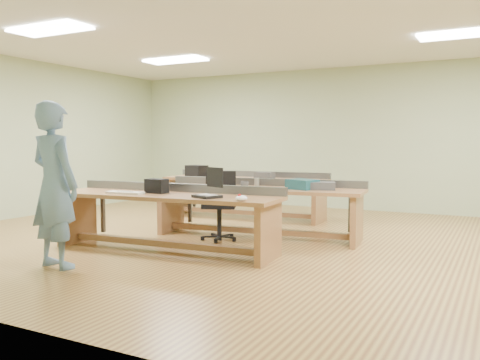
{
  "coord_description": "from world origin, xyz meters",
  "views": [
    {
      "loc": [
        3.14,
        -6.58,
        1.42
      ],
      "look_at": [
        -0.01,
        -0.6,
        0.92
      ],
      "focal_mm": 38.0,
      "sensor_mm": 36.0,
      "label": 1
    }
  ],
  "objects_px": {
    "task_chair": "(220,215)",
    "parts_bin_teal": "(302,184)",
    "camera_bag": "(157,186)",
    "laptop_base": "(207,196)",
    "mug": "(244,185)",
    "workbench_front": "(166,208)",
    "parts_bin_grey": "(321,186)",
    "drinks_can": "(257,182)",
    "workbench_back": "(245,188)",
    "person": "(55,185)",
    "workbench_mid": "(258,200)"
  },
  "relations": [
    {
      "from": "laptop_base",
      "to": "task_chair",
      "type": "xyz_separation_m",
      "value": [
        -0.48,
        1.13,
        -0.4
      ]
    },
    {
      "from": "parts_bin_teal",
      "to": "workbench_front",
      "type": "bearing_deg",
      "value": -132.7
    },
    {
      "from": "workbench_back",
      "to": "camera_bag",
      "type": "height_order",
      "value": "camera_bag"
    },
    {
      "from": "workbench_mid",
      "to": "task_chair",
      "type": "xyz_separation_m",
      "value": [
        -0.41,
        -0.44,
        -0.2
      ]
    },
    {
      "from": "person",
      "to": "parts_bin_teal",
      "type": "relative_size",
      "value": 4.69
    },
    {
      "from": "task_chair",
      "to": "person",
      "type": "bearing_deg",
      "value": -133.9
    },
    {
      "from": "person",
      "to": "task_chair",
      "type": "relative_size",
      "value": 1.89
    },
    {
      "from": "parts_bin_teal",
      "to": "parts_bin_grey",
      "type": "xyz_separation_m",
      "value": [
        0.26,
        0.05,
        -0.02
      ]
    },
    {
      "from": "person",
      "to": "camera_bag",
      "type": "xyz_separation_m",
      "value": [
        0.42,
        1.32,
        -0.1
      ]
    },
    {
      "from": "workbench_front",
      "to": "camera_bag",
      "type": "relative_size",
      "value": 11.34
    },
    {
      "from": "laptop_base",
      "to": "person",
      "type": "bearing_deg",
      "value": -116.4
    },
    {
      "from": "workbench_back",
      "to": "parts_bin_teal",
      "type": "height_order",
      "value": "parts_bin_teal"
    },
    {
      "from": "laptop_base",
      "to": "workbench_mid",
      "type": "bearing_deg",
      "value": 114.57
    },
    {
      "from": "mug",
      "to": "drinks_can",
      "type": "height_order",
      "value": "drinks_can"
    },
    {
      "from": "camera_bag",
      "to": "laptop_base",
      "type": "bearing_deg",
      "value": -11.02
    },
    {
      "from": "drinks_can",
      "to": "workbench_back",
      "type": "bearing_deg",
      "value": 122.27
    },
    {
      "from": "workbench_front",
      "to": "laptop_base",
      "type": "bearing_deg",
      "value": -15.5
    },
    {
      "from": "workbench_back",
      "to": "parts_bin_teal",
      "type": "distance_m",
      "value": 2.46
    },
    {
      "from": "workbench_front",
      "to": "person",
      "type": "distance_m",
      "value": 1.48
    },
    {
      "from": "workbench_front",
      "to": "workbench_mid",
      "type": "height_order",
      "value": "same"
    },
    {
      "from": "person",
      "to": "laptop_base",
      "type": "relative_size",
      "value": 6.1
    },
    {
      "from": "workbench_front",
      "to": "parts_bin_grey",
      "type": "xyz_separation_m",
      "value": [
        1.6,
        1.5,
        0.24
      ]
    },
    {
      "from": "person",
      "to": "parts_bin_grey",
      "type": "xyz_separation_m",
      "value": [
        2.18,
        2.8,
        -0.14
      ]
    },
    {
      "from": "mug",
      "to": "person",
      "type": "bearing_deg",
      "value": -112.74
    },
    {
      "from": "workbench_mid",
      "to": "parts_bin_grey",
      "type": "relative_size",
      "value": 7.96
    },
    {
      "from": "workbench_back",
      "to": "drinks_can",
      "type": "xyz_separation_m",
      "value": [
        1.04,
        -1.65,
        0.26
      ]
    },
    {
      "from": "workbench_front",
      "to": "parts_bin_grey",
      "type": "height_order",
      "value": "same"
    },
    {
      "from": "workbench_mid",
      "to": "laptop_base",
      "type": "distance_m",
      "value": 1.59
    },
    {
      "from": "mug",
      "to": "drinks_can",
      "type": "distance_m",
      "value": 0.22
    },
    {
      "from": "parts_bin_grey",
      "to": "drinks_can",
      "type": "bearing_deg",
      "value": -178.56
    },
    {
      "from": "workbench_mid",
      "to": "parts_bin_grey",
      "type": "distance_m",
      "value": 0.98
    },
    {
      "from": "person",
      "to": "workbench_mid",
      "type": "bearing_deg",
      "value": -106.7
    },
    {
      "from": "workbench_back",
      "to": "task_chair",
      "type": "distance_m",
      "value": 2.25
    },
    {
      "from": "camera_bag",
      "to": "task_chair",
      "type": "xyz_separation_m",
      "value": [
        0.4,
        0.96,
        -0.48
      ]
    },
    {
      "from": "workbench_mid",
      "to": "laptop_base",
      "type": "relative_size",
      "value": 10.36
    },
    {
      "from": "parts_bin_teal",
      "to": "parts_bin_grey",
      "type": "distance_m",
      "value": 0.26
    },
    {
      "from": "laptop_base",
      "to": "mug",
      "type": "distance_m",
      "value": 1.44
    },
    {
      "from": "workbench_mid",
      "to": "mug",
      "type": "xyz_separation_m",
      "value": [
        -0.16,
        -0.15,
        0.23
      ]
    },
    {
      "from": "task_chair",
      "to": "parts_bin_teal",
      "type": "xyz_separation_m",
      "value": [
        1.1,
        0.46,
        0.46
      ]
    },
    {
      "from": "workbench_back",
      "to": "laptop_base",
      "type": "relative_size",
      "value": 10.2
    },
    {
      "from": "laptop_base",
      "to": "parts_bin_teal",
      "type": "relative_size",
      "value": 0.77
    },
    {
      "from": "parts_bin_grey",
      "to": "mug",
      "type": "relative_size",
      "value": 3.41
    },
    {
      "from": "task_chair",
      "to": "parts_bin_teal",
      "type": "height_order",
      "value": "task_chair"
    },
    {
      "from": "workbench_front",
      "to": "laptop_base",
      "type": "relative_size",
      "value": 10.18
    },
    {
      "from": "camera_bag",
      "to": "task_chair",
      "type": "relative_size",
      "value": 0.28
    },
    {
      "from": "workbench_front",
      "to": "workbench_mid",
      "type": "xyz_separation_m",
      "value": [
        0.65,
        1.43,
        0.0
      ]
    },
    {
      "from": "workbench_mid",
      "to": "parts_bin_teal",
      "type": "xyz_separation_m",
      "value": [
        0.69,
        0.02,
        0.26
      ]
    },
    {
      "from": "workbench_mid",
      "to": "drinks_can",
      "type": "relative_size",
      "value": 23.81
    },
    {
      "from": "laptop_base",
      "to": "workbench_back",
      "type": "bearing_deg",
      "value": 131.6
    },
    {
      "from": "parts_bin_grey",
      "to": "mug",
      "type": "bearing_deg",
      "value": -168.87
    }
  ]
}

